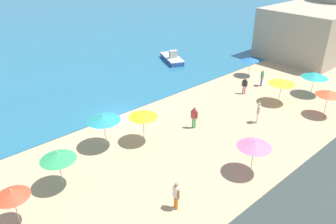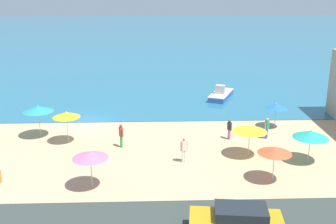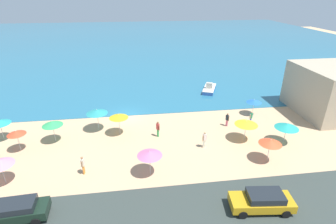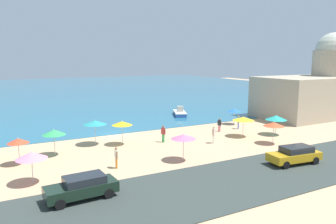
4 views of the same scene
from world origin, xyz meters
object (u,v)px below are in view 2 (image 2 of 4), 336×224
(beach_umbrella_1, at_px, (311,134))
(bather_4, at_px, (184,148))
(beach_umbrella_12, at_px, (275,150))
(skiff_nearshore, at_px, (221,95))
(beach_umbrella_0, at_px, (66,115))
(bather_1, at_px, (267,127))
(beach_umbrella_4, at_px, (276,106))
(parked_car_1, at_px, (237,220))
(beach_umbrella_7, at_px, (90,155))
(bather_2, at_px, (229,128))
(beach_umbrella_2, at_px, (38,109))
(beach_umbrella_3, at_px, (250,129))
(bather_3, at_px, (121,134))

(beach_umbrella_1, distance_m, bather_4, 8.69)
(beach_umbrella_12, bearing_deg, skiff_nearshore, 90.70)
(beach_umbrella_12, bearing_deg, beach_umbrella_1, 40.67)
(beach_umbrella_0, xyz_separation_m, bather_1, (15.53, 0.29, -1.31))
(bather_4, bearing_deg, beach_umbrella_12, -29.85)
(beach_umbrella_4, bearing_deg, parked_car_1, -111.99)
(beach_umbrella_7, relative_size, bather_2, 1.47)
(bather_2, bearing_deg, beach_umbrella_0, -178.77)
(beach_umbrella_0, xyz_separation_m, beach_umbrella_1, (17.30, -4.21, -0.24))
(beach_umbrella_1, bearing_deg, beach_umbrella_4, 92.98)
(skiff_nearshore, bearing_deg, beach_umbrella_12, -89.30)
(bather_1, distance_m, bather_4, 8.06)
(beach_umbrella_2, distance_m, bather_4, 12.40)
(beach_umbrella_4, xyz_separation_m, bather_1, (-1.40, -2.55, -0.94))
(beach_umbrella_1, relative_size, bather_4, 1.34)
(beach_umbrella_3, distance_m, beach_umbrella_4, 6.92)
(beach_umbrella_1, xyz_separation_m, beach_umbrella_2, (-19.76, 5.54, 0.32))
(bather_3, height_order, bather_4, bather_3)
(beach_umbrella_4, bearing_deg, beach_umbrella_12, -106.46)
(beach_umbrella_0, height_order, parked_car_1, beach_umbrella_0)
(beach_umbrella_1, bearing_deg, bather_2, 136.57)
(beach_umbrella_1, height_order, parked_car_1, beach_umbrella_1)
(beach_umbrella_0, distance_m, beach_umbrella_2, 2.80)
(beach_umbrella_0, distance_m, bather_2, 12.65)
(bather_2, bearing_deg, parked_car_1, -98.45)
(bather_1, bearing_deg, beach_umbrella_3, -122.68)
(beach_umbrella_0, distance_m, beach_umbrella_7, 8.03)
(beach_umbrella_0, bearing_deg, beach_umbrella_1, -13.66)
(beach_umbrella_0, distance_m, beach_umbrella_12, 15.68)
(beach_umbrella_4, relative_size, beach_umbrella_12, 0.91)
(beach_umbrella_0, xyz_separation_m, bather_3, (4.18, -1.09, -1.24))
(beach_umbrella_0, distance_m, beach_umbrella_1, 17.81)
(beach_umbrella_1, distance_m, beach_umbrella_3, 4.09)
(bather_3, bearing_deg, beach_umbrella_3, -12.32)
(beach_umbrella_12, distance_m, bather_2, 7.53)
(bather_3, bearing_deg, beach_umbrella_7, -101.80)
(bather_3, bearing_deg, bather_1, 6.90)
(beach_umbrella_0, height_order, bather_3, beach_umbrella_0)
(bather_2, relative_size, bather_3, 0.90)
(parked_car_1, bearing_deg, beach_umbrella_2, 132.90)
(beach_umbrella_3, bearing_deg, parked_car_1, -105.75)
(beach_umbrella_3, bearing_deg, bather_3, 167.68)
(beach_umbrella_4, distance_m, bather_2, 5.15)
(beach_umbrella_1, xyz_separation_m, bather_1, (-1.77, 4.49, -1.07))
(beach_umbrella_12, bearing_deg, beach_umbrella_2, 153.10)
(bather_1, bearing_deg, beach_umbrella_4, 61.16)
(beach_umbrella_2, relative_size, beach_umbrella_3, 1.09)
(skiff_nearshore, bearing_deg, bather_1, -81.57)
(beach_umbrella_1, distance_m, beach_umbrella_7, 14.83)
(beach_umbrella_3, bearing_deg, bather_1, 57.32)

